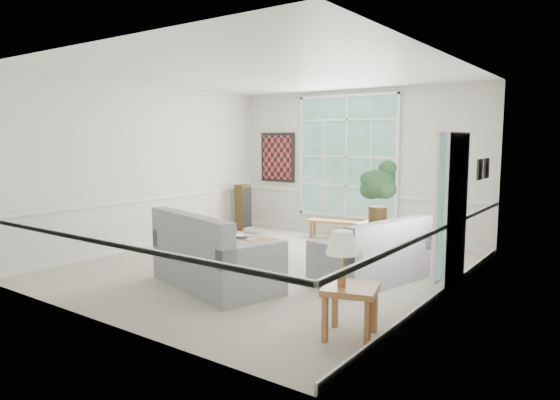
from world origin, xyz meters
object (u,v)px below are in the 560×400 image
(end_table, at_px, (379,241))
(loveseat_front, at_px, (216,249))
(side_table, at_px, (350,312))
(loveseat_right, at_px, (371,250))
(coffee_table, at_px, (241,249))

(end_table, bearing_deg, loveseat_front, -113.41)
(side_table, bearing_deg, loveseat_right, 110.06)
(end_table, distance_m, side_table, 3.44)
(loveseat_right, relative_size, loveseat_front, 0.89)
(loveseat_right, xyz_separation_m, loveseat_front, (-1.62, -1.44, 0.06))
(loveseat_right, distance_m, loveseat_front, 2.17)
(loveseat_front, height_order, coffee_table, loveseat_front)
(coffee_table, xyz_separation_m, side_table, (2.98, -1.82, 0.07))
(loveseat_right, relative_size, side_table, 3.14)
(coffee_table, bearing_deg, side_table, -26.72)
(end_table, height_order, side_table, end_table)
(loveseat_right, xyz_separation_m, side_table, (0.72, -1.97, -0.19))
(coffee_table, xyz_separation_m, end_table, (1.81, 1.41, 0.11))
(coffee_table, bearing_deg, end_table, 42.57)
(loveseat_front, xyz_separation_m, coffee_table, (-0.64, 1.29, -0.32))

